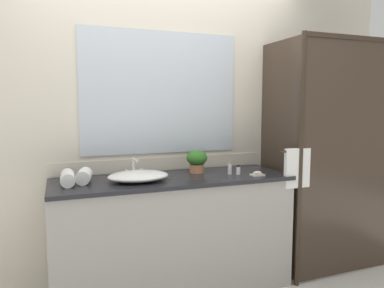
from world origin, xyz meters
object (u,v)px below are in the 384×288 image
(potted_plant, at_px, (197,160))
(amenity_bottle_body_wash, at_px, (230,169))
(sink_basin, at_px, (138,176))
(rolled_towel_middle, at_px, (84,176))
(rolled_towel_near_edge, at_px, (68,178))
(soap_dish, at_px, (257,174))
(amenity_bottle_shampoo, at_px, (238,170))
(faucet, at_px, (134,170))

(potted_plant, bearing_deg, amenity_bottle_body_wash, -36.51)
(sink_basin, bearing_deg, rolled_towel_middle, 170.28)
(potted_plant, relative_size, rolled_towel_middle, 0.96)
(amenity_bottle_body_wash, relative_size, rolled_towel_near_edge, 0.40)
(rolled_towel_near_edge, relative_size, rolled_towel_middle, 1.24)
(potted_plant, height_order, rolled_towel_near_edge, potted_plant)
(soap_dish, xyz_separation_m, amenity_bottle_body_wash, (-0.18, 0.12, 0.03))
(potted_plant, xyz_separation_m, soap_dish, (0.40, -0.28, -0.09))
(rolled_towel_middle, bearing_deg, rolled_towel_near_edge, -169.58)
(rolled_towel_middle, bearing_deg, amenity_bottle_shampoo, -5.35)
(amenity_bottle_body_wash, distance_m, rolled_towel_middle, 1.11)
(sink_basin, height_order, faucet, faucet)
(sink_basin, bearing_deg, amenity_bottle_shampoo, -3.26)
(sink_basin, distance_m, amenity_bottle_shampoo, 0.79)
(rolled_towel_middle, bearing_deg, faucet, 14.25)
(faucet, distance_m, amenity_bottle_body_wash, 0.75)
(soap_dish, height_order, rolled_towel_near_edge, rolled_towel_near_edge)
(faucet, relative_size, rolled_towel_near_edge, 0.72)
(sink_basin, xyz_separation_m, amenity_bottle_shampoo, (0.79, -0.04, -0.00))
(rolled_towel_near_edge, bearing_deg, sink_basin, -5.16)
(sink_basin, bearing_deg, rolled_towel_near_edge, 174.84)
(sink_basin, height_order, potted_plant, potted_plant)
(amenity_bottle_shampoo, bearing_deg, amenity_bottle_body_wash, 148.51)
(sink_basin, distance_m, soap_dish, 0.92)
(amenity_bottle_body_wash, bearing_deg, soap_dish, -34.63)
(amenity_bottle_shampoo, relative_size, rolled_towel_near_edge, 0.32)
(soap_dish, bearing_deg, potted_plant, 144.33)
(sink_basin, height_order, soap_dish, sink_basin)
(potted_plant, bearing_deg, faucet, 179.19)
(potted_plant, bearing_deg, rolled_towel_near_edge, -173.84)
(amenity_bottle_shampoo, bearing_deg, soap_dish, -36.06)
(rolled_towel_near_edge, bearing_deg, potted_plant, 6.16)
(rolled_towel_near_edge, height_order, rolled_towel_middle, rolled_towel_middle)
(faucet, bearing_deg, amenity_bottle_shampoo, -14.47)
(rolled_towel_middle, bearing_deg, soap_dish, -8.71)
(potted_plant, relative_size, amenity_bottle_shampoo, 2.41)
(amenity_bottle_shampoo, xyz_separation_m, rolled_towel_near_edge, (-1.27, 0.09, 0.01))
(faucet, distance_m, soap_dish, 0.96)
(soap_dish, xyz_separation_m, amenity_bottle_shampoo, (-0.12, 0.09, 0.02))
(sink_basin, distance_m, potted_plant, 0.54)
(faucet, distance_m, amenity_bottle_shampoo, 0.82)
(potted_plant, bearing_deg, rolled_towel_middle, -174.37)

